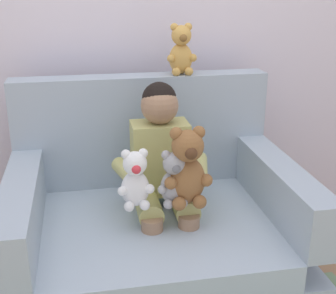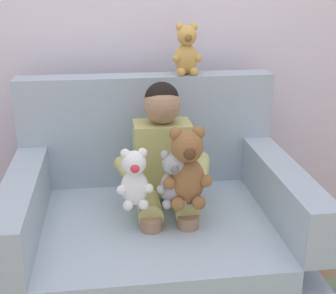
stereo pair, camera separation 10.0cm
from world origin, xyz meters
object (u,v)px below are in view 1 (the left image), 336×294
(seated_child, at_px, (162,166))
(plush_white, at_px, (135,180))
(armchair, at_px, (154,234))
(plush_honey_on_backrest, at_px, (181,51))
(plush_grey, at_px, (174,180))
(plush_brown, at_px, (187,169))

(seated_child, xyz_separation_m, plush_white, (-0.14, -0.17, 0.02))
(armchair, height_order, plush_honey_on_backrest, plush_honey_on_backrest)
(seated_child, xyz_separation_m, plush_honey_on_backrest, (0.15, 0.32, 0.46))
(plush_grey, bearing_deg, seated_child, 105.21)
(plush_white, relative_size, plush_brown, 0.75)
(seated_child, bearing_deg, plush_honey_on_backrest, 67.52)
(plush_honey_on_backrest, bearing_deg, plush_brown, -96.34)
(plush_grey, bearing_deg, armchair, 123.64)
(armchair, xyz_separation_m, plush_white, (-0.10, -0.14, 0.34))
(plush_white, relative_size, plush_honey_on_backrest, 1.03)
(plush_white, distance_m, plush_grey, 0.16)
(plush_white, bearing_deg, plush_honey_on_backrest, 67.93)
(armchair, height_order, plush_grey, armchair)
(seated_child, height_order, plush_white, seated_child)
(plush_grey, xyz_separation_m, plush_honey_on_backrest, (0.14, 0.51, 0.45))
(seated_child, height_order, plush_grey, seated_child)
(seated_child, distance_m, plush_honey_on_backrest, 0.59)
(plush_white, bearing_deg, plush_grey, 5.31)
(armchair, relative_size, plush_honey_on_backrest, 5.09)
(plush_brown, bearing_deg, plush_honey_on_backrest, 88.82)
(plush_white, xyz_separation_m, plush_honey_on_backrest, (0.30, 0.50, 0.45))
(plush_grey, xyz_separation_m, plush_brown, (0.05, -0.00, 0.05))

